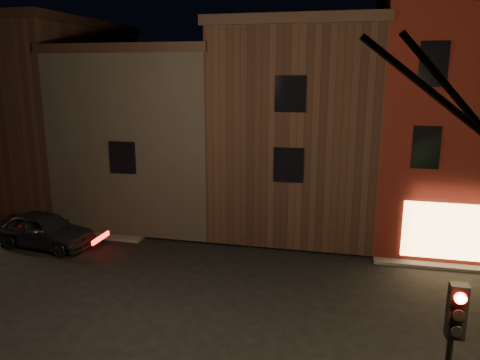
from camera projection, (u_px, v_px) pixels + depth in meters
name	position (u px, v px, depth m)	size (l,w,h in m)	color
ground	(215.00, 312.00, 14.69)	(120.00, 120.00, 0.00)	black
sidewalk_far_left	(49.00, 163.00, 38.12)	(30.00, 30.00, 0.12)	#2D2B28
corner_building	(448.00, 117.00, 20.65)	(6.50, 8.50, 10.50)	#4E110D
row_building_a	(302.00, 124.00, 23.21)	(7.30, 10.30, 9.40)	black
row_building_b	(166.00, 130.00, 24.95)	(7.80, 10.30, 8.40)	black
row_building_c	(45.00, 113.00, 26.40)	(7.30, 10.30, 9.90)	black
traffic_signal	(450.00, 360.00, 7.58)	(0.58, 0.38, 4.05)	black
parked_car_a	(44.00, 230.00, 20.02)	(1.79, 4.45, 1.52)	black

